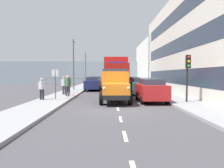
{
  "coord_description": "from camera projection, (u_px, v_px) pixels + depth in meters",
  "views": [
    {
      "loc": [
        0.53,
        11.53,
        2.03
      ],
      "look_at": [
        0.21,
        -9.17,
        1.02
      ],
      "focal_mm": 31.31,
      "sensor_mm": 36.0,
      "label": 1
    }
  ],
  "objects": [
    {
      "name": "building_terrace",
      "position": [
        200.0,
        46.0,
        20.52
      ],
      "size": [
        6.14,
        23.61,
        10.11
      ],
      "color": "beige",
      "rests_on": "ground_plane"
    },
    {
      "name": "car_navy_oppositeside_0",
      "position": [
        93.0,
        83.0,
        24.79
      ],
      "size": [
        1.89,
        4.69,
        1.72
      ],
      "color": "navy",
      "rests_on": "ground_plane"
    },
    {
      "name": "traffic_light_near",
      "position": [
        188.0,
        68.0,
        13.22
      ],
      "size": [
        0.28,
        0.41,
        3.2
      ],
      "color": "black",
      "rests_on": "sidewalk_left"
    },
    {
      "name": "lamp_post_promenade",
      "position": [
        74.0,
        60.0,
        24.05
      ],
      "size": [
        0.32,
        1.14,
        6.2
      ],
      "color": "#59595B",
      "rests_on": "sidewalk_right"
    },
    {
      "name": "road_centreline_markings",
      "position": [
        114.0,
        92.0,
        22.1
      ],
      "size": [
        0.12,
        37.63,
        0.01
      ],
      "color": "silver",
      "rests_on": "ground_plane"
    },
    {
      "name": "car_grey_oppositeside_1",
      "position": [
        96.0,
        82.0,
        31.1
      ],
      "size": [
        1.86,
        4.43,
        1.72
      ],
      "color": "slate",
      "rests_on": "ground_plane"
    },
    {
      "name": "lorry_cargo_red",
      "position": [
        115.0,
        74.0,
        22.18
      ],
      "size": [
        2.58,
        8.2,
        3.87
      ],
      "color": "red",
      "rests_on": "ground_plane"
    },
    {
      "name": "sea_horizon",
      "position": [
        111.0,
        72.0,
        45.45
      ],
      "size": [
        80.0,
        0.8,
        5.0
      ],
      "primitive_type": "cube",
      "color": "#84939E",
      "rests_on": "ground_plane"
    },
    {
      "name": "car_black_kerbside_2",
      "position": [
        133.0,
        83.0,
        25.3
      ],
      "size": [
        1.93,
        4.33,
        1.72
      ],
      "color": "black",
      "rests_on": "ground_plane"
    },
    {
      "name": "pedestrian_by_lamp",
      "position": [
        68.0,
        84.0,
        16.8
      ],
      "size": [
        0.53,
        0.34,
        1.76
      ],
      "color": "#383342",
      "rests_on": "sidewalk_right"
    },
    {
      "name": "car_red_kerbside_near",
      "position": [
        151.0,
        90.0,
        14.44
      ],
      "size": [
        1.9,
        4.05,
        1.72
      ],
      "color": "#B21E1E",
      "rests_on": "ground_plane"
    },
    {
      "name": "car_teal_kerbside_1",
      "position": [
        140.0,
        86.0,
        19.29
      ],
      "size": [
        1.94,
        4.59,
        1.72
      ],
      "color": "#1E6670",
      "rests_on": "ground_plane"
    },
    {
      "name": "seawall_railing",
      "position": [
        111.0,
        80.0,
        41.93
      ],
      "size": [
        28.08,
        0.08,
        1.2
      ],
      "color": "#4C5156",
      "rests_on": "ground_plane"
    },
    {
      "name": "street_sign",
      "position": [
        55.0,
        79.0,
        14.84
      ],
      "size": [
        0.5,
        0.07,
        2.25
      ],
      "color": "#4C4C4C",
      "rests_on": "sidewalk_right"
    },
    {
      "name": "pedestrian_with_bag",
      "position": [
        68.0,
        82.0,
        20.32
      ],
      "size": [
        0.53,
        0.34,
        1.79
      ],
      "color": "black",
      "rests_on": "sidewalk_right"
    },
    {
      "name": "ground_plane",
      "position": [
        114.0,
        92.0,
        22.31
      ],
      "size": [
        80.0,
        80.0,
        0.0
      ],
      "primitive_type": "plane",
      "color": "#423F44"
    },
    {
      "name": "sidewalk_right",
      "position": [
        72.0,
        92.0,
        22.23
      ],
      "size": [
        2.54,
        40.59,
        0.15
      ],
      "primitive_type": "cube",
      "color": "gray",
      "rests_on": "ground_plane"
    },
    {
      "name": "truck_vintage_orange",
      "position": [
        115.0,
        86.0,
        14.28
      ],
      "size": [
        2.17,
        5.64,
        2.43
      ],
      "color": "black",
      "rests_on": "ground_plane"
    },
    {
      "name": "lamp_post_far",
      "position": [
        86.0,
        65.0,
        35.83
      ],
      "size": [
        0.32,
        1.14,
        5.86
      ],
      "color": "#59595B",
      "rests_on": "sidewalk_right"
    },
    {
      "name": "pedestrian_strolling",
      "position": [
        64.0,
        84.0,
        18.22
      ],
      "size": [
        0.53,
        0.34,
        1.7
      ],
      "color": "#383342",
      "rests_on": "sidewalk_right"
    },
    {
      "name": "pedestrian_couple_b",
      "position": [
        42.0,
        87.0,
        14.55
      ],
      "size": [
        0.53,
        0.34,
        1.61
      ],
      "color": "black",
      "rests_on": "sidewalk_right"
    },
    {
      "name": "sidewalk_left",
      "position": [
        155.0,
        91.0,
        22.38
      ],
      "size": [
        2.54,
        40.59,
        0.15
      ],
      "primitive_type": "cube",
      "color": "gray",
      "rests_on": "ground_plane"
    },
    {
      "name": "building_far_block",
      "position": [
        157.0,
        64.0,
        39.39
      ],
      "size": [
        6.13,
        14.79,
        8.43
      ],
      "color": "silver",
      "rests_on": "ground_plane"
    }
  ]
}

